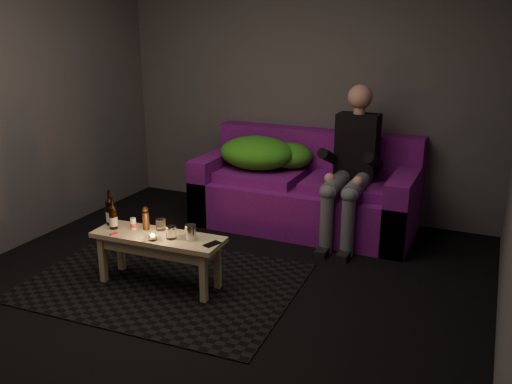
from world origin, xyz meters
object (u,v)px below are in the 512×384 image
at_px(person, 352,162).
at_px(beer_bottle_a, 110,212).
at_px(coffee_table, 158,244).
at_px(sofa, 306,193).
at_px(steel_cup, 191,232).
at_px(beer_bottle_b, 113,217).

distance_m(person, beer_bottle_a, 2.16).
bearing_deg(person, coffee_table, -124.56).
distance_m(sofa, steel_cup, 1.73).
height_order(person, steel_cup, person).
relative_size(beer_bottle_b, steel_cup, 2.24).
xyz_separation_m(coffee_table, steel_cup, (0.27, 0.02, 0.13)).
height_order(beer_bottle_b, steel_cup, beer_bottle_b).
height_order(beer_bottle_a, steel_cup, beer_bottle_a).
height_order(coffee_table, steel_cup, steel_cup).
bearing_deg(beer_bottle_b, coffee_table, 4.31).
bearing_deg(beer_bottle_a, coffee_table, -4.28).
distance_m(person, coffee_table, 1.92).
bearing_deg(steel_cup, beer_bottle_a, 179.21).
bearing_deg(beer_bottle_b, steel_cup, 4.64).
bearing_deg(beer_bottle_b, person, 47.38).
height_order(person, coffee_table, person).
bearing_deg(beer_bottle_a, beer_bottle_b, -39.78).
xyz_separation_m(sofa, person, (0.48, -0.17, 0.40)).
height_order(person, beer_bottle_a, person).
bearing_deg(person, beer_bottle_b, -132.62).
bearing_deg(steel_cup, beer_bottle_b, -175.36).
bearing_deg(coffee_table, steel_cup, 5.10).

